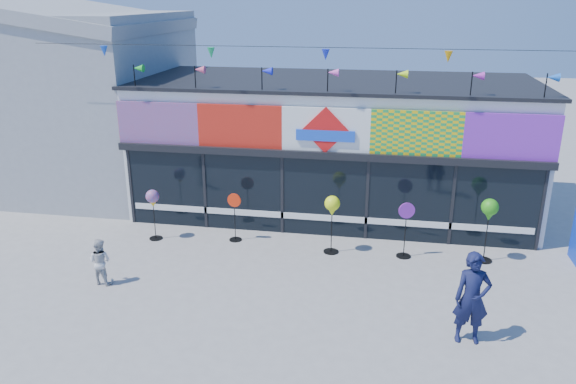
% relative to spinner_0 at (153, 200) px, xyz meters
% --- Properties ---
extents(ground, '(80.00, 80.00, 0.00)m').
position_rel_spinner_0_xyz_m(ground, '(4.66, -2.32, -1.18)').
color(ground, gray).
rests_on(ground, ground).
extents(kite_shop, '(16.00, 5.70, 5.31)m').
position_rel_spinner_0_xyz_m(kite_shop, '(4.66, 3.62, 0.87)').
color(kite_shop, white).
rests_on(kite_shop, ground).
extents(neighbour_building, '(8.18, 7.20, 6.87)m').
position_rel_spinner_0_xyz_m(neighbour_building, '(-5.34, 4.68, 2.03)').
color(neighbour_building, '#96999B').
rests_on(neighbour_building, ground).
extents(spinner_0, '(0.37, 0.37, 1.47)m').
position_rel_spinner_0_xyz_m(spinner_0, '(0.00, 0.00, 0.00)').
color(spinner_0, black).
rests_on(spinner_0, ground).
extents(spinner_1, '(0.39, 0.36, 1.39)m').
position_rel_spinner_0_xyz_m(spinner_1, '(2.25, 0.30, -0.44)').
color(spinner_1, black).
rests_on(spinner_1, ground).
extents(spinner_2, '(0.41, 0.41, 1.60)m').
position_rel_spinner_0_xyz_m(spinner_2, '(4.99, -0.02, 0.11)').
color(spinner_2, black).
rests_on(spinner_2, ground).
extents(spinner_3, '(0.42, 0.39, 1.51)m').
position_rel_spinner_0_xyz_m(spinner_3, '(6.91, 0.04, -0.37)').
color(spinner_3, black).
rests_on(spinner_3, ground).
extents(spinner_4, '(0.43, 0.43, 1.71)m').
position_rel_spinner_0_xyz_m(spinner_4, '(8.96, 0.14, 0.19)').
color(spinner_4, black).
rests_on(spinner_4, ground).
extents(adult_man, '(0.73, 0.51, 1.91)m').
position_rel_spinner_0_xyz_m(adult_man, '(8.10, -3.65, -0.22)').
color(adult_man, '#13173B').
rests_on(adult_man, ground).
extents(child, '(0.59, 0.38, 1.14)m').
position_rel_spinner_0_xyz_m(child, '(-0.24, -2.69, -0.61)').
color(child, silver).
rests_on(child, ground).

